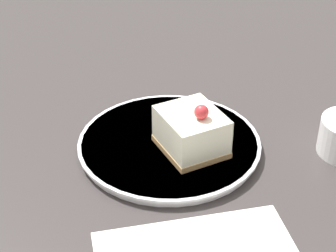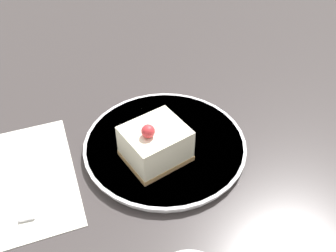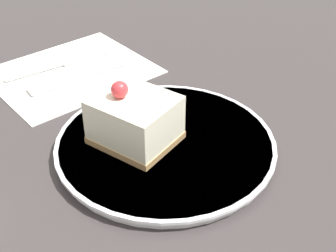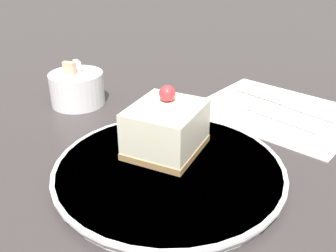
# 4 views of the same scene
# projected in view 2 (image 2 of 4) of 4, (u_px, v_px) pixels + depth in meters

# --- Properties ---
(ground_plane) EXTENTS (4.00, 4.00, 0.00)m
(ground_plane) POSITION_uv_depth(u_px,v_px,m) (182.00, 155.00, 0.63)
(ground_plane) COLOR #383333
(plate) EXTENTS (0.27, 0.27, 0.01)m
(plate) POSITION_uv_depth(u_px,v_px,m) (165.00, 145.00, 0.63)
(plate) COLOR white
(plate) RESTS_ON ground_plane
(cake_slice) EXTENTS (0.11, 0.10, 0.08)m
(cake_slice) POSITION_uv_depth(u_px,v_px,m) (154.00, 142.00, 0.59)
(cake_slice) COLOR #AD8451
(cake_slice) RESTS_ON plate
(napkin) EXTENTS (0.21, 0.25, 0.00)m
(napkin) POSITION_uv_depth(u_px,v_px,m) (9.00, 182.00, 0.58)
(napkin) COLOR white
(napkin) RESTS_ON ground_plane
(fork) EXTENTS (0.04, 0.17, 0.00)m
(fork) POSITION_uv_depth(u_px,v_px,m) (27.00, 183.00, 0.58)
(fork) COLOR silver
(fork) RESTS_ON napkin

